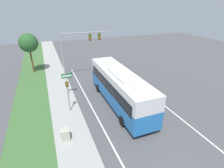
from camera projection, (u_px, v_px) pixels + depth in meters
name	position (u px, v px, depth m)	size (l,w,h in m)	color
ground_plane	(137.00, 116.00, 16.58)	(80.00, 80.00, 0.00)	#4C4C4F
sidewalk	(72.00, 132.00, 14.49)	(2.80, 80.00, 0.12)	#9E9E99
grass_verge	(30.00, 142.00, 13.42)	(3.60, 80.00, 0.10)	#3D6633
lane_divider_near	(101.00, 125.00, 15.38)	(0.14, 30.00, 0.01)	silver
lane_divider_far	(168.00, 109.00, 17.78)	(0.14, 30.00, 0.01)	silver
bus	(120.00, 86.00, 17.81)	(2.74, 11.29, 3.76)	#236BB7
signal_gantry	(79.00, 45.00, 23.29)	(7.25, 0.41, 6.47)	#939399
pedestrian_signal	(68.00, 92.00, 16.40)	(0.28, 0.34, 3.21)	#939399
street_sign	(67.00, 80.00, 19.69)	(1.20, 0.08, 2.70)	#939399
utility_cabinet	(65.00, 134.00, 13.46)	(0.64, 0.62, 0.90)	#B7B29E
roadside_tree	(28.00, 43.00, 24.98)	(2.68, 2.68, 5.83)	brown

